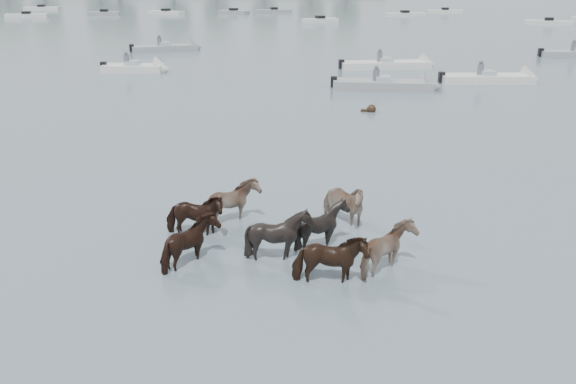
{
  "coord_description": "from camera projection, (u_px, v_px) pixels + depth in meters",
  "views": [
    {
      "loc": [
        1.94,
        -12.9,
        6.37
      ],
      "look_at": [
        0.53,
        1.32,
        1.1
      ],
      "focal_mm": 37.99,
      "sensor_mm": 36.0,
      "label": 1
    }
  ],
  "objects": [
    {
      "name": "motorboat_f",
      "position": [
        174.0,
        48.0,
        49.74
      ],
      "size": [
        5.82,
        3.81,
        1.92
      ],
      "rotation": [
        0.0,
        0.0,
        0.43
      ],
      "color": "gray",
      "rests_on": "ground"
    },
    {
      "name": "pony_herd",
      "position": [
        283.0,
        231.0,
        14.5
      ],
      "size": [
        6.23,
        4.59,
        1.42
      ],
      "color": "black",
      "rests_on": "ground"
    },
    {
      "name": "motorboat_b",
      "position": [
        397.0,
        85.0,
        33.89
      ],
      "size": [
        6.13,
        1.75,
        1.92
      ],
      "rotation": [
        0.0,
        0.0,
        -0.02
      ],
      "color": "gray",
      "rests_on": "ground"
    },
    {
      "name": "motorboat_c",
      "position": [
        397.0,
        65.0,
        41.03
      ],
      "size": [
        6.69,
        2.95,
        1.92
      ],
      "rotation": [
        0.0,
        0.0,
        0.22
      ],
      "color": "silver",
      "rests_on": "ground"
    },
    {
      "name": "ground",
      "position": [
        260.0,
        254.0,
        14.43
      ],
      "size": [
        400.0,
        400.0,
        0.0
      ],
      "primitive_type": "plane",
      "color": "#4C606D",
      "rests_on": "ground"
    },
    {
      "name": "distant_flotilla",
      "position": [
        338.0,
        15.0,
        84.3
      ],
      "size": [
        104.72,
        22.52,
        0.93
      ],
      "color": "silver",
      "rests_on": "ground"
    },
    {
      "name": "motorboat_a",
      "position": [
        144.0,
        69.0,
        39.53
      ],
      "size": [
        4.54,
        1.84,
        1.92
      ],
      "rotation": [
        0.0,
        0.0,
        0.06
      ],
      "color": "silver",
      "rests_on": "ground"
    },
    {
      "name": "swimming_pony",
      "position": [
        370.0,
        110.0,
        28.68
      ],
      "size": [
        0.72,
        0.44,
        0.44
      ],
      "color": "black",
      "rests_on": "ground"
    },
    {
      "name": "motorboat_d",
      "position": [
        500.0,
        79.0,
        35.86
      ],
      "size": [
        6.05,
        2.28,
        1.92
      ],
      "rotation": [
        0.0,
        0.0,
        0.12
      ],
      "color": "silver",
      "rests_on": "ground"
    }
  ]
}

